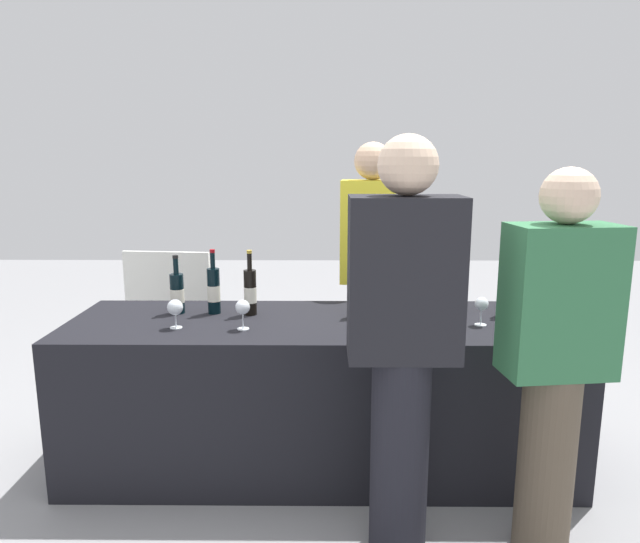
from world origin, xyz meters
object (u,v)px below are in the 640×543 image
at_px(wine_bottle_5, 420,294).
at_px(wine_bottle_1, 214,290).
at_px(menu_board, 169,319).
at_px(wine_glass_1, 243,308).
at_px(wine_glass_0, 175,308).
at_px(server_pouring, 371,267).
at_px(wine_bottle_3, 360,296).
at_px(wine_bottle_4, 377,290).
at_px(guest_0, 403,339).
at_px(wine_bottle_2, 250,292).
at_px(wine_bottle_6, 456,289).
at_px(guest_1, 555,357).
at_px(wine_bottle_7, 508,294).
at_px(wine_glass_2, 482,305).
at_px(wine_bottle_0, 177,293).

bearing_deg(wine_bottle_5, wine_bottle_1, 177.61).
bearing_deg(menu_board, wine_glass_1, -54.31).
xyz_separation_m(wine_bottle_1, wine_glass_1, (0.19, -0.29, -0.02)).
height_order(wine_glass_0, server_pouring, server_pouring).
distance_m(wine_bottle_3, wine_bottle_4, 0.12).
height_order(wine_glass_0, guest_0, guest_0).
distance_m(wine_bottle_2, wine_bottle_6, 1.09).
relative_size(wine_glass_0, guest_1, 0.09).
bearing_deg(server_pouring, wine_bottle_6, 136.28).
bearing_deg(wine_bottle_2, wine_bottle_7, -0.18).
relative_size(wine_bottle_7, wine_glass_2, 2.18).
height_order(wine_glass_0, menu_board, menu_board).
bearing_deg(menu_board, guest_1, -35.61).
distance_m(wine_bottle_2, menu_board, 1.26).
bearing_deg(menu_board, guest_0, -45.21).
relative_size(wine_bottle_0, menu_board, 0.32).
bearing_deg(wine_bottle_0, wine_glass_1, -36.64).
relative_size(wine_bottle_4, guest_1, 0.21).
distance_m(wine_bottle_2, wine_bottle_5, 0.87).
xyz_separation_m(guest_0, guest_1, (0.58, -0.02, -0.06)).
bearing_deg(wine_bottle_0, wine_bottle_6, 2.48).
xyz_separation_m(wine_bottle_0, wine_glass_2, (1.53, -0.21, -0.01)).
xyz_separation_m(wine_bottle_7, wine_glass_2, (-0.18, -0.18, -0.01)).
height_order(wine_bottle_4, wine_glass_0, wine_bottle_4).
height_order(server_pouring, menu_board, server_pouring).
bearing_deg(guest_0, menu_board, 128.86).
bearing_deg(wine_bottle_6, guest_1, -77.87).
height_order(wine_bottle_1, guest_1, guest_1).
xyz_separation_m(wine_glass_0, guest_0, (1.01, -0.52, 0.02)).
bearing_deg(wine_bottle_7, menu_board, 154.69).
height_order(wine_bottle_3, wine_bottle_7, wine_bottle_7).
relative_size(wine_bottle_6, server_pouring, 0.19).
xyz_separation_m(wine_glass_0, server_pouring, (1.00, 0.82, 0.04)).
distance_m(wine_bottle_5, wine_glass_0, 1.22).
relative_size(wine_glass_0, guest_0, 0.08).
xyz_separation_m(wine_bottle_1, guest_0, (0.88, -0.78, -0.00)).
bearing_deg(wine_bottle_7, wine_glass_2, -135.37).
bearing_deg(guest_1, wine_bottle_5, 111.07).
xyz_separation_m(wine_bottle_3, wine_bottle_4, (0.10, 0.08, 0.02)).
height_order(wine_glass_2, menu_board, menu_board).
height_order(wine_bottle_1, wine_bottle_6, wine_bottle_1).
bearing_deg(wine_bottle_1, wine_glass_2, -8.84).
bearing_deg(wine_bottle_3, wine_bottle_5, 1.63).
bearing_deg(guest_0, wine_glass_2, 51.18).
xyz_separation_m(wine_bottle_3, wine_bottle_5, (0.31, 0.01, 0.01)).
distance_m(server_pouring, guest_1, 1.48).
bearing_deg(wine_glass_0, wine_bottle_4, 16.37).
distance_m(wine_bottle_7, server_pouring, 0.88).
bearing_deg(guest_0, wine_bottle_2, 132.01).
xyz_separation_m(wine_bottle_2, guest_0, (0.69, -0.76, -0.00)).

